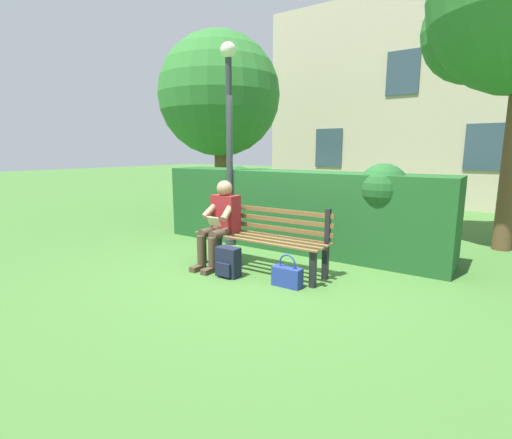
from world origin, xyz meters
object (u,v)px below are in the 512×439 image
object	(u,v)px
tree_far	(217,98)
person_seated	(220,221)
handbag	(287,276)
backpack	(228,262)
lamp_post	(229,130)
park_bench	(263,236)

from	to	relation	value
tree_far	person_seated	bearing A→B (deg)	130.08
person_seated	handbag	distance (m)	1.33
backpack	person_seated	bearing A→B (deg)	-40.23
person_seated	tree_far	distance (m)	5.51
tree_far	lamp_post	xyz separation A→B (m)	(-2.58, 2.79, -1.00)
person_seated	lamp_post	xyz separation A→B (m)	(0.64, -1.04, 1.30)
person_seated	backpack	bearing A→B (deg)	139.77
backpack	park_bench	bearing A→B (deg)	-111.98
backpack	tree_far	world-z (taller)	tree_far
park_bench	backpack	xyz separation A→B (m)	(0.21, 0.52, -0.28)
park_bench	person_seated	distance (m)	0.66
park_bench	tree_far	size ratio (longest dim) A/B	0.42
lamp_post	backpack	bearing A→B (deg)	127.02
handbag	backpack	bearing A→B (deg)	8.02
handbag	lamp_post	world-z (taller)	lamp_post
park_bench	backpack	bearing A→B (deg)	68.02
tree_far	park_bench	bearing A→B (deg)	136.38
person_seated	handbag	bearing A→B (deg)	169.70
park_bench	person_seated	bearing A→B (deg)	16.71
lamp_post	handbag	bearing A→B (deg)	145.78
park_bench	handbag	bearing A→B (deg)	146.50
backpack	tree_far	xyz separation A→B (m)	(3.62, -4.16, 2.75)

